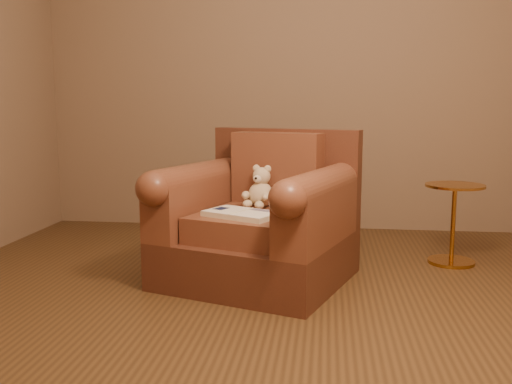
# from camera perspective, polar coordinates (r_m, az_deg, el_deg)

# --- Properties ---
(floor) EXTENTS (4.00, 4.00, 0.00)m
(floor) POSITION_cam_1_polar(r_m,az_deg,el_deg) (2.88, 0.50, -11.89)
(floor) COLOR #4F351B
(floor) RESTS_ON ground
(armchair) EXTENTS (1.20, 1.18, 0.86)m
(armchair) POSITION_cam_1_polar(r_m,az_deg,el_deg) (3.31, 0.42, -3.09)
(armchair) COLOR #50291A
(armchair) RESTS_ON floor
(teddy_bear) EXTENTS (0.18, 0.21, 0.25)m
(teddy_bear) POSITION_cam_1_polar(r_m,az_deg,el_deg) (3.37, 0.38, 0.12)
(teddy_bear) COLOR #D0B691
(teddy_bear) RESTS_ON armchair
(guidebook) EXTENTS (0.45, 0.38, 0.03)m
(guidebook) POSITION_cam_1_polar(r_m,az_deg,el_deg) (3.09, -1.46, -2.19)
(guidebook) COLOR beige
(guidebook) RESTS_ON armchair
(side_table) EXTENTS (0.37, 0.37, 0.51)m
(side_table) POSITION_cam_1_polar(r_m,az_deg,el_deg) (3.85, 19.12, -2.78)
(side_table) COLOR #B97E32
(side_table) RESTS_ON floor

